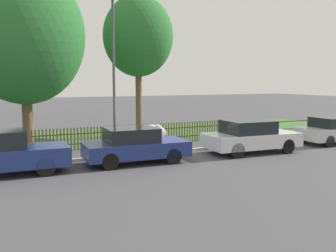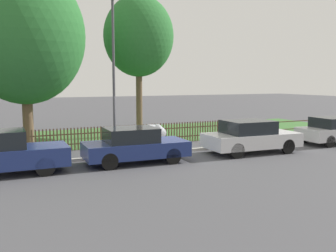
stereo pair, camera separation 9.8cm
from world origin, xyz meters
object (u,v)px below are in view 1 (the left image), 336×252
at_px(covered_motorcycle, 150,134).
at_px(street_lamp, 114,58).
at_px(parked_car_black_saloon, 135,145).
at_px(tree_behind_motorcycle, 24,36).
at_px(parked_car_red_compact, 335,130).
at_px(tree_mid_park, 138,37).
at_px(parked_car_navy_estate, 250,136).

height_order(covered_motorcycle, street_lamp, street_lamp).
distance_m(parked_car_black_saloon, street_lamp, 3.77).
xyz_separation_m(tree_behind_motorcycle, street_lamp, (3.17, -3.53, -1.13)).
distance_m(parked_car_red_compact, street_lamp, 11.61).
bearing_deg(street_lamp, tree_behind_motorcycle, 131.94).
height_order(tree_behind_motorcycle, tree_mid_park, tree_behind_motorcycle).
bearing_deg(parked_car_black_saloon, street_lamp, 100.65).
xyz_separation_m(parked_car_black_saloon, street_lamp, (-0.25, 1.66, 3.37)).
distance_m(tree_mid_park, street_lamp, 6.15).
relative_size(covered_motorcycle, tree_behind_motorcycle, 0.23).
bearing_deg(parked_car_navy_estate, covered_motorcycle, 143.46).
distance_m(parked_car_red_compact, tree_behind_motorcycle, 15.73).
relative_size(parked_car_black_saloon, tree_mid_park, 0.51).
xyz_separation_m(parked_car_navy_estate, parked_car_red_compact, (5.40, 0.20, -0.05)).
bearing_deg(tree_mid_park, covered_motorcycle, -103.85).
bearing_deg(tree_behind_motorcycle, street_lamp, -48.06).
bearing_deg(tree_mid_park, street_lamp, -120.26).
relative_size(parked_car_black_saloon, covered_motorcycle, 2.06).
height_order(tree_behind_motorcycle, street_lamp, tree_behind_motorcycle).
relative_size(parked_car_red_compact, street_lamp, 0.60).
distance_m(parked_car_red_compact, tree_mid_park, 11.59).
xyz_separation_m(tree_mid_park, street_lamp, (-3.00, -5.13, -1.56)).
relative_size(parked_car_red_compact, tree_behind_motorcycle, 0.47).
height_order(parked_car_red_compact, tree_behind_motorcycle, tree_behind_motorcycle).
bearing_deg(parked_car_red_compact, parked_car_navy_estate, -176.00).
xyz_separation_m(parked_car_black_saloon, parked_car_navy_estate, (5.33, -0.19, 0.03)).
xyz_separation_m(covered_motorcycle, tree_mid_park, (1.01, 4.10, 4.94)).
distance_m(tree_behind_motorcycle, tree_mid_park, 6.38).
height_order(parked_car_black_saloon, parked_car_navy_estate, parked_car_navy_estate).
xyz_separation_m(parked_car_black_saloon, tree_behind_motorcycle, (-3.42, 5.19, 4.51)).
distance_m(parked_car_black_saloon, covered_motorcycle, 3.21).
bearing_deg(parked_car_red_compact, tree_behind_motorcycle, 161.79).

